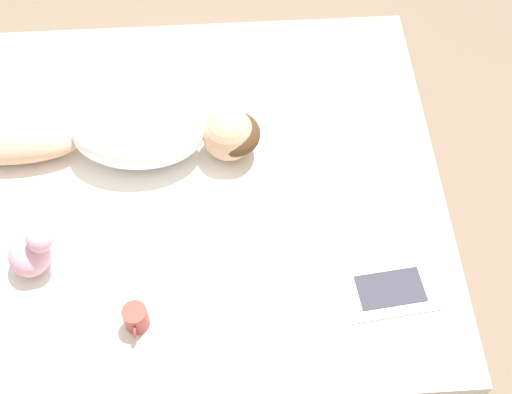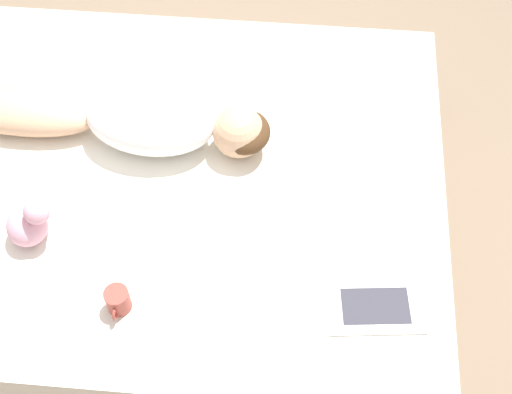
{
  "view_description": "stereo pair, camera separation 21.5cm",
  "coord_description": "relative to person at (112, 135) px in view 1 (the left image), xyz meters",
  "views": [
    {
      "loc": [
        1.56,
        0.28,
        2.75
      ],
      "look_at": [
        0.11,
        0.37,
        0.57
      ],
      "focal_mm": 50.0,
      "sensor_mm": 36.0,
      "label": 1
    },
    {
      "loc": [
        1.56,
        0.49,
        2.75
      ],
      "look_at": [
        0.11,
        0.37,
        0.57
      ],
      "focal_mm": 50.0,
      "sensor_mm": 36.0,
      "label": 2
    }
  ],
  "objects": [
    {
      "name": "coffee_mug",
      "position": [
        0.74,
        0.11,
        -0.05
      ],
      "size": [
        0.11,
        0.08,
        0.1
      ],
      "color": "#993D33",
      "rests_on": "bed"
    },
    {
      "name": "ground_plane",
      "position": [
        0.17,
        0.17,
        -0.62
      ],
      "size": [
        12.0,
        12.0,
        0.0
      ],
      "primitive_type": "plane",
      "color": "#7A6651"
    },
    {
      "name": "person",
      "position": [
        0.0,
        0.0,
        0.0
      ],
      "size": [
        0.34,
        1.35,
        0.23
      ],
      "rotation": [
        0.0,
        0.0,
        -0.06
      ],
      "color": "tan",
      "rests_on": "bed"
    },
    {
      "name": "bed",
      "position": [
        0.17,
        0.17,
        -0.36
      ],
      "size": [
        1.78,
        2.21,
        0.52
      ],
      "color": "beige",
      "rests_on": "ground_plane"
    },
    {
      "name": "open_magazine",
      "position": [
        0.57,
        0.96,
        -0.1
      ],
      "size": [
        0.45,
        0.37,
        0.01
      ],
      "rotation": [
        0.0,
        0.0,
        0.11
      ],
      "color": "silver",
      "rests_on": "bed"
    },
    {
      "name": "plush_toy",
      "position": [
        0.49,
        -0.25,
        -0.01
      ],
      "size": [
        0.16,
        0.18,
        0.21
      ],
      "color": "#DB9EB2",
      "rests_on": "bed"
    }
  ]
}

